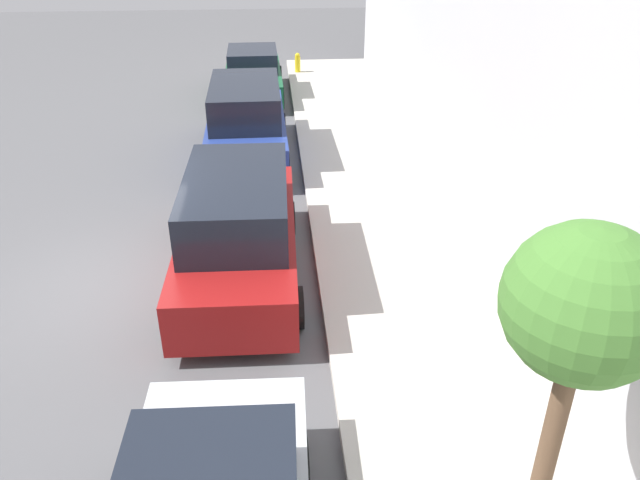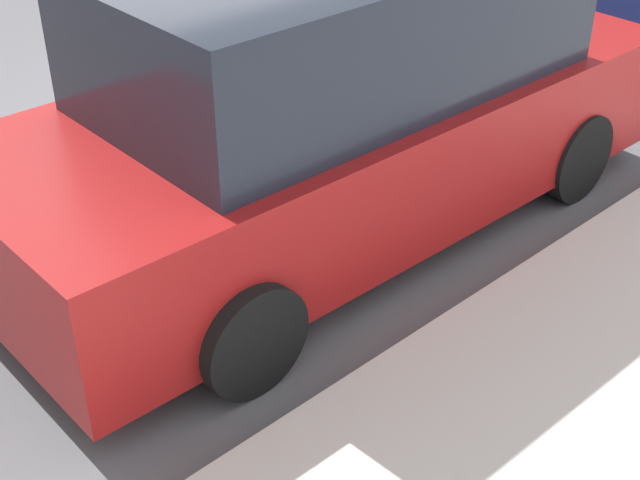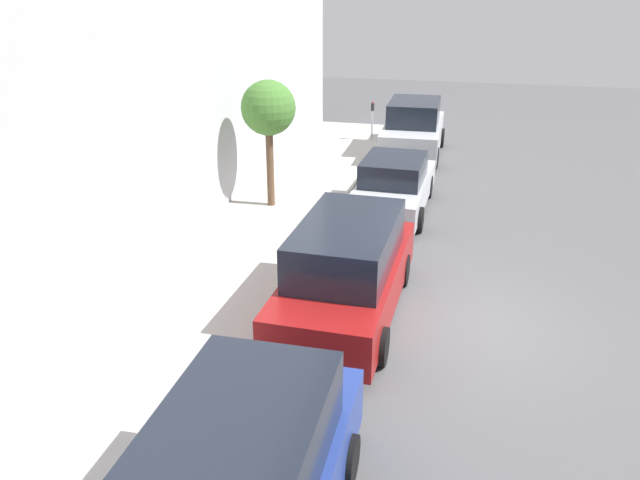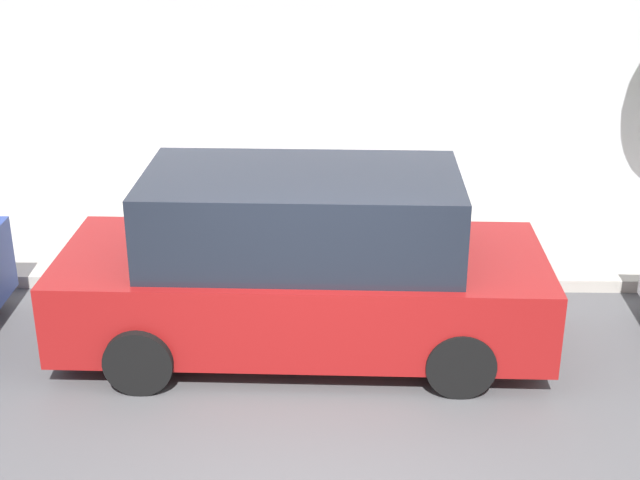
{
  "view_description": "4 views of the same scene",
  "coord_description": "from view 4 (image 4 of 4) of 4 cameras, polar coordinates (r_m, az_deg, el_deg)",
  "views": [
    {
      "loc": [
        2.8,
        -9.26,
        5.88
      ],
      "look_at": [
        3.51,
        -0.46,
        1.0
      ],
      "focal_mm": 35.0,
      "sensor_mm": 36.0,
      "label": 1
    },
    {
      "loc": [
        6.02,
        -3.61,
        3.31
      ],
      "look_at": [
        3.39,
        -1.16,
        1.0
      ],
      "focal_mm": 50.0,
      "sensor_mm": 36.0,
      "label": 2
    },
    {
      "loc": [
        0.1,
        10.51,
        6.0
      ],
      "look_at": [
        2.98,
        -0.98,
        1.0
      ],
      "focal_mm": 35.0,
      "sensor_mm": 36.0,
      "label": 3
    },
    {
      "loc": [
        -6.04,
        -0.18,
        4.64
      ],
      "look_at": [
        2.67,
        -0.03,
        1.0
      ],
      "focal_mm": 50.0,
      "sensor_mm": 36.0,
      "label": 4
    }
  ],
  "objects": [
    {
      "name": "ground_plane",
      "position": [
        7.62,
        -0.58,
        -14.84
      ],
      "size": [
        60.0,
        60.0,
        0.0
      ],
      "primitive_type": "plane",
      "color": "#515154"
    },
    {
      "name": "sidewalk",
      "position": [
        12.0,
        0.06,
        0.32
      ],
      "size": [
        3.12,
        32.0,
        0.15
      ],
      "color": "#B2ADA3",
      "rests_on": "ground_plane"
    },
    {
      "name": "parked_minivan_third",
      "position": [
        9.02,
        -1.15,
        -1.67
      ],
      "size": [
        2.02,
        4.94,
        1.9
      ],
      "color": "maroon",
      "rests_on": "ground_plane"
    }
  ]
}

